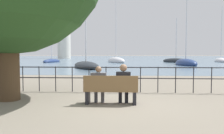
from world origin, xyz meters
name	(u,v)px	position (x,y,z in m)	size (l,w,h in m)	color
ground_plane	(111,104)	(0.00, 0.00, 0.00)	(1000.00, 1000.00, 0.00)	gray
harbor_water	(125,57)	(0.00, 159.30, 0.00)	(600.00, 300.00, 0.01)	slate
park_bench	(111,91)	(0.00, -0.06, 0.43)	(1.66, 0.45, 0.90)	brown
seated_person_left	(99,83)	(-0.39, 0.01, 0.65)	(0.48, 0.35, 1.18)	#4C4C51
seated_person_right	(123,82)	(0.39, 0.01, 0.69)	(0.44, 0.35, 1.24)	black
promenade_railing	(115,75)	(0.00, 2.12, 0.69)	(11.98, 0.04, 1.05)	black
sailboat_0	(176,61)	(10.29, 37.04, 0.28)	(5.28, 8.56, 9.04)	black
sailboat_1	(221,60)	(20.34, 40.48, 0.33)	(2.88, 6.58, 11.88)	silver
sailboat_2	(86,66)	(-4.26, 18.71, 0.24)	(5.33, 8.93, 8.18)	black
sailboat_3	(52,61)	(-14.58, 36.56, 0.27)	(2.80, 6.00, 9.11)	navy
sailboat_4	(116,61)	(-1.52, 36.07, 0.36)	(4.87, 7.75, 12.55)	silver
sailboat_5	(186,63)	(9.07, 25.35, 0.33)	(2.82, 6.40, 10.27)	navy
harbor_lighthouse	(64,27)	(-25.40, 83.12, 12.91)	(5.33, 5.33, 27.76)	silver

